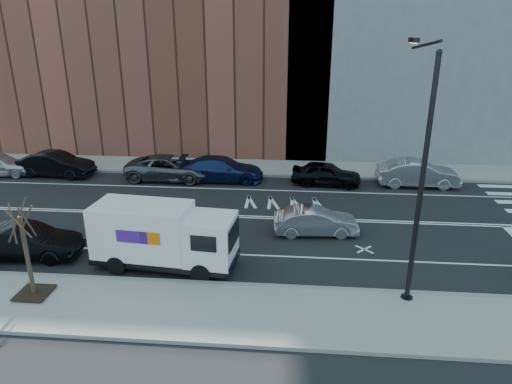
# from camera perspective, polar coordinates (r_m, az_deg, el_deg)

# --- Properties ---
(ground) EXTENTS (120.00, 120.00, 0.00)m
(ground) POSITION_cam_1_polar(r_m,az_deg,el_deg) (24.63, -1.61, -3.11)
(ground) COLOR black
(ground) RESTS_ON ground
(sidewalk_near) EXTENTS (44.00, 3.60, 0.15)m
(sidewalk_near) POSITION_cam_1_polar(r_m,az_deg,el_deg) (16.95, -5.09, -14.68)
(sidewalk_near) COLOR gray
(sidewalk_near) RESTS_ON ground
(sidewalk_far) EXTENTS (44.00, 3.60, 0.15)m
(sidewalk_far) POSITION_cam_1_polar(r_m,az_deg,el_deg) (32.83, 0.13, 3.08)
(sidewalk_far) COLOR gray
(sidewalk_far) RESTS_ON ground
(curb_near) EXTENTS (44.00, 0.25, 0.17)m
(curb_near) POSITION_cam_1_polar(r_m,az_deg,el_deg) (18.43, -4.12, -11.47)
(curb_near) COLOR gray
(curb_near) RESTS_ON ground
(curb_far) EXTENTS (44.00, 0.25, 0.17)m
(curb_far) POSITION_cam_1_polar(r_m,az_deg,el_deg) (31.12, -0.15, 2.12)
(curb_far) COLOR gray
(curb_far) RESTS_ON ground
(road_markings) EXTENTS (40.00, 8.60, 0.01)m
(road_markings) POSITION_cam_1_polar(r_m,az_deg,el_deg) (24.63, -1.61, -3.10)
(road_markings) COLOR white
(road_markings) RESTS_ON ground
(bldg_brick) EXTENTS (26.00, 10.00, 22.00)m
(bldg_brick) POSITION_cam_1_polar(r_m,az_deg,el_deg) (39.55, -11.46, 21.66)
(bldg_brick) COLOR brown
(bldg_brick) RESTS_ON ground
(streetlight) EXTENTS (0.44, 4.02, 9.34)m
(streetlight) POSITION_cam_1_polar(r_m,az_deg,el_deg) (16.81, 19.78, 2.86)
(streetlight) COLOR black
(streetlight) RESTS_ON ground
(street_tree) EXTENTS (1.20, 1.20, 3.75)m
(street_tree) POSITION_cam_1_polar(r_m,az_deg,el_deg) (18.97, -26.54, -8.05)
(street_tree) COLOR black
(street_tree) RESTS_ON ground
(fedex_van) EXTENTS (6.21, 2.63, 2.76)m
(fedex_van) POSITION_cam_1_polar(r_m,az_deg,el_deg) (19.55, -11.54, -5.35)
(fedex_van) COLOR black
(fedex_van) RESTS_ON ground
(far_parked_b) EXTENTS (5.13, 2.13, 1.65)m
(far_parked_b) POSITION_cam_1_polar(r_m,az_deg,el_deg) (33.85, -23.69, 3.19)
(far_parked_b) COLOR black
(far_parked_b) RESTS_ON ground
(far_parked_c) EXTENTS (5.76, 2.72, 1.59)m
(far_parked_c) POSITION_cam_1_polar(r_m,az_deg,el_deg) (30.88, -10.76, 2.99)
(far_parked_c) COLOR #55575E
(far_parked_c) RESTS_ON ground
(far_parked_d) EXTENTS (5.53, 2.30, 1.60)m
(far_parked_d) POSITION_cam_1_polar(r_m,az_deg,el_deg) (30.17, -4.34, 2.90)
(far_parked_d) COLOR navy
(far_parked_d) RESTS_ON ground
(far_parked_e) EXTENTS (4.57, 2.24, 1.50)m
(far_parked_e) POSITION_cam_1_polar(r_m,az_deg,el_deg) (29.61, 8.77, 2.28)
(far_parked_e) COLOR black
(far_parked_e) RESTS_ON ground
(far_parked_f) EXTENTS (5.10, 1.80, 1.68)m
(far_parked_f) POSITION_cam_1_polar(r_m,az_deg,el_deg) (30.80, 19.55, 2.20)
(far_parked_f) COLOR #A09FA4
(far_parked_f) RESTS_ON ground
(driving_sedan) EXTENTS (4.20, 1.77, 1.35)m
(driving_sedan) POSITION_cam_1_polar(r_m,az_deg,el_deg) (22.60, 7.46, -3.65)
(driving_sedan) COLOR #9D9DA2
(driving_sedan) RESTS_ON ground
(near_parked_rear_a) EXTENTS (4.70, 1.85, 1.52)m
(near_parked_rear_a) POSITION_cam_1_polar(r_m,az_deg,el_deg) (22.57, -26.76, -5.58)
(near_parked_rear_a) COLOR black
(near_parked_rear_a) RESTS_ON ground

